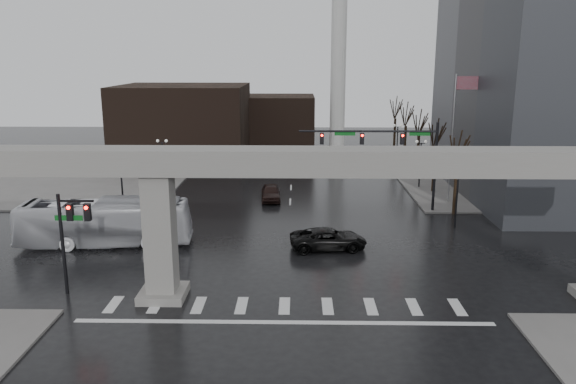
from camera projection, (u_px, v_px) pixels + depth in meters
name	position (u px, v px, depth m)	size (l,w,h in m)	color
ground	(285.00, 298.00, 32.24)	(160.00, 160.00, 0.00)	black
sidewalk_ne	(510.00, 172.00, 66.75)	(28.00, 36.00, 0.15)	slate
sidewalk_nw	(77.00, 171.00, 67.65)	(28.00, 36.00, 0.15)	slate
elevated_guideway	(308.00, 182.00, 30.59)	(48.00, 2.60, 8.70)	gray
building_far_left	(184.00, 124.00, 72.11)	(16.00, 14.00, 10.00)	black
building_far_mid	(279.00, 123.00, 81.86)	(10.00, 10.00, 8.00)	black
smokestack	(338.00, 58.00, 73.69)	(3.60, 3.60, 30.00)	beige
signal_mast_arm	(393.00, 147.00, 48.97)	(12.12, 0.43, 8.00)	black
signal_left_pole	(71.00, 227.00, 31.98)	(2.30, 0.30, 6.00)	black
flagpole_assembly	(456.00, 123.00, 51.57)	(2.06, 0.12, 12.00)	silver
lamp_right_0	(458.00, 186.00, 44.79)	(1.22, 0.32, 5.11)	black
lamp_right_1	(421.00, 156.00, 58.39)	(1.22, 0.32, 5.11)	black
lamp_right_2	(397.00, 137.00, 72.00)	(1.22, 0.32, 5.11)	black
lamp_left_0	(122.00, 184.00, 45.26)	(1.22, 0.32, 5.11)	black
lamp_left_1	(163.00, 155.00, 58.86)	(1.22, 0.32, 5.11)	black
lamp_left_2	(188.00, 136.00, 72.46)	(1.22, 0.32, 5.11)	black
tree_right_0	(456.00, 183.00, 48.83)	(1.09, 1.58, 7.50)	black
tree_right_1	(435.00, 165.00, 56.59)	(1.09, 1.61, 7.67)	black
tree_right_2	(418.00, 151.00, 64.35)	(1.10, 1.63, 7.85)	black
tree_right_3	(405.00, 141.00, 72.11)	(1.11, 1.66, 8.02)	black
tree_right_4	(395.00, 132.00, 79.87)	(1.12, 1.69, 8.19)	black
pickup_truck	(328.00, 239.00, 40.29)	(2.53, 5.48, 1.52)	black
city_bus	(105.00, 222.00, 40.94)	(2.91, 12.45, 3.47)	silver
far_car	(271.00, 192.00, 54.02)	(1.81, 4.50, 1.53)	black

